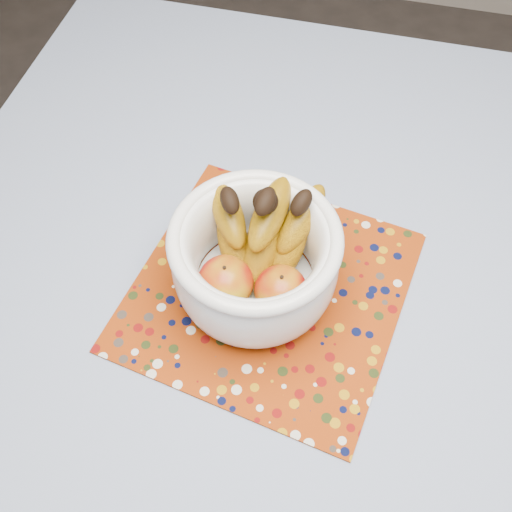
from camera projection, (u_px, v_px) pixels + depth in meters
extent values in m
plane|color=#2D2826|center=(300.00, 459.00, 1.49)|extent=(4.00, 4.00, 0.00)
cube|color=brown|center=(330.00, 323.00, 0.88)|extent=(1.20, 1.20, 0.04)
cylinder|color=brown|center=(149.00, 169.00, 1.55)|extent=(0.06, 0.06, 0.71)
cube|color=#6576A8|center=(332.00, 315.00, 0.86)|extent=(1.32, 1.32, 0.01)
cube|color=#882D07|center=(268.00, 290.00, 0.87)|extent=(0.43, 0.43, 0.00)
cylinder|color=white|center=(255.00, 287.00, 0.87)|extent=(0.12, 0.12, 0.01)
cylinder|color=white|center=(255.00, 283.00, 0.86)|extent=(0.17, 0.17, 0.01)
torus|color=white|center=(255.00, 238.00, 0.77)|extent=(0.23, 0.23, 0.02)
ellipsoid|color=#850507|center=(225.00, 282.00, 0.81)|extent=(0.08, 0.08, 0.07)
ellipsoid|color=#850507|center=(281.00, 290.00, 0.81)|extent=(0.07, 0.07, 0.07)
sphere|color=black|center=(265.00, 201.00, 0.77)|extent=(0.03, 0.03, 0.03)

